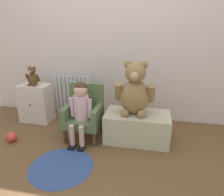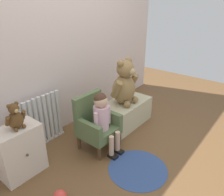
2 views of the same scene
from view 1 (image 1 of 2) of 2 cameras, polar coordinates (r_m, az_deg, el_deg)
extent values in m
plane|color=brown|center=(2.10, -6.48, -17.28)|extent=(6.00, 6.00, 0.00)
cube|color=beige|center=(2.76, -0.16, 18.47)|extent=(3.80, 0.05, 2.40)
cylinder|color=silver|center=(3.07, -15.50, 0.99)|extent=(0.05, 0.05, 0.59)
cylinder|color=silver|center=(3.04, -14.45, 0.92)|extent=(0.05, 0.05, 0.59)
cylinder|color=silver|center=(3.01, -13.39, 0.85)|extent=(0.05, 0.05, 0.59)
cylinder|color=silver|center=(2.99, -12.30, 0.78)|extent=(0.05, 0.05, 0.59)
cylinder|color=silver|center=(2.97, -11.20, 0.71)|extent=(0.05, 0.05, 0.59)
cylinder|color=silver|center=(2.94, -10.08, 0.63)|extent=(0.05, 0.05, 0.59)
cylinder|color=silver|center=(2.92, -8.95, 0.56)|extent=(0.05, 0.05, 0.59)
cylinder|color=silver|center=(2.90, -7.80, 0.48)|extent=(0.05, 0.05, 0.59)
cylinder|color=silver|center=(2.88, -6.63, 0.40)|extent=(0.05, 0.05, 0.59)
cube|color=silver|center=(3.08, -10.83, -4.63)|extent=(0.56, 0.05, 0.02)
cube|color=beige|center=(2.96, -20.91, -1.36)|extent=(0.41, 0.26, 0.52)
sphere|color=#4C3823|center=(2.84, -22.45, -1.88)|extent=(0.02, 0.02, 0.02)
cube|color=#546940|center=(2.39, -8.15, -6.46)|extent=(0.41, 0.38, 0.10)
cube|color=#546940|center=(2.44, -7.18, 0.11)|extent=(0.41, 0.06, 0.37)
cube|color=#546940|center=(2.40, -12.22, -3.45)|extent=(0.06, 0.38, 0.14)
cube|color=#546940|center=(2.29, -4.16, -4.19)|extent=(0.06, 0.38, 0.14)
cylinder|color=#4C331E|center=(2.38, -13.24, -10.54)|extent=(0.04, 0.04, 0.17)
cylinder|color=#4C331E|center=(2.27, -5.13, -11.65)|extent=(0.04, 0.04, 0.17)
cylinder|color=#4C331E|center=(2.64, -10.43, -7.18)|extent=(0.04, 0.04, 0.17)
cylinder|color=#4C331E|center=(2.54, -3.11, -7.98)|extent=(0.04, 0.04, 0.17)
cylinder|color=beige|center=(2.28, -8.71, -2.60)|extent=(0.17, 0.17, 0.28)
sphere|color=#D8AD8E|center=(2.21, -8.98, 2.30)|extent=(0.15, 0.15, 0.15)
sphere|color=#472D1E|center=(2.21, -8.96, 2.80)|extent=(0.14, 0.14, 0.14)
cylinder|color=#D8AD8E|center=(2.25, -11.35, -10.39)|extent=(0.06, 0.06, 0.24)
cube|color=black|center=(2.30, -11.31, -13.50)|extent=(0.07, 0.11, 0.03)
cylinder|color=#D8AD8E|center=(2.21, -8.66, -10.76)|extent=(0.06, 0.06, 0.24)
cube|color=black|center=(2.27, -8.66, -13.91)|extent=(0.07, 0.11, 0.03)
cylinder|color=beige|center=(2.29, -11.34, -2.57)|extent=(0.04, 0.04, 0.22)
cylinder|color=beige|center=(2.23, -6.33, -3.01)|extent=(0.04, 0.04, 0.22)
cube|color=#BEB893|center=(2.35, 7.12, -8.20)|extent=(0.73, 0.39, 0.34)
ellipsoid|color=olive|center=(2.22, 6.45, 0.34)|extent=(0.33, 0.28, 0.39)
sphere|color=olive|center=(2.13, 6.70, 7.25)|extent=(0.22, 0.22, 0.22)
sphere|color=tan|center=(2.04, 6.43, 6.19)|extent=(0.09, 0.09, 0.09)
sphere|color=olive|center=(2.14, 4.56, 9.64)|extent=(0.09, 0.09, 0.09)
sphere|color=olive|center=(2.12, 9.10, 9.40)|extent=(0.09, 0.09, 0.09)
cylinder|color=olive|center=(2.21, 1.92, 1.93)|extent=(0.08, 0.17, 0.24)
cylinder|color=olive|center=(2.18, 11.08, 1.34)|extent=(0.08, 0.17, 0.24)
sphere|color=olive|center=(2.17, 3.64, -4.24)|extent=(0.09, 0.09, 0.09)
sphere|color=olive|center=(2.16, 8.39, -4.59)|extent=(0.09, 0.09, 0.09)
ellipsoid|color=brown|center=(2.84, -21.57, 4.99)|extent=(0.14, 0.12, 0.16)
sphere|color=brown|center=(2.81, -21.94, 7.28)|extent=(0.10, 0.10, 0.10)
sphere|color=tan|center=(2.78, -22.39, 6.93)|extent=(0.04, 0.04, 0.04)
sphere|color=brown|center=(2.83, -22.58, 8.01)|extent=(0.04, 0.04, 0.04)
sphere|color=brown|center=(2.79, -21.35, 8.02)|extent=(0.04, 0.04, 0.04)
cylinder|color=brown|center=(2.87, -22.97, 5.46)|extent=(0.04, 0.07, 0.10)
cylinder|color=brown|center=(2.79, -20.40, 5.42)|extent=(0.04, 0.07, 0.10)
sphere|color=brown|center=(2.84, -22.61, 3.50)|extent=(0.04, 0.04, 0.04)
sphere|color=brown|center=(2.79, -21.29, 3.45)|extent=(0.04, 0.04, 0.04)
cylinder|color=#31497F|center=(2.07, -14.22, -18.42)|extent=(0.61, 0.61, 0.01)
sphere|color=#DE3F36|center=(2.62, -26.74, -9.91)|extent=(0.12, 0.12, 0.12)
camera|label=2|loc=(2.39, -69.03, 16.04)|focal=35.00mm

